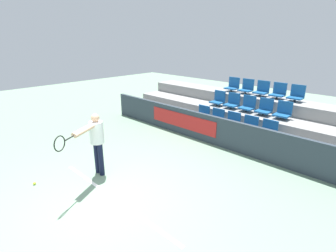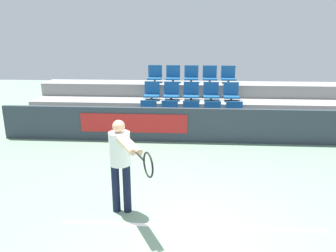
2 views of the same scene
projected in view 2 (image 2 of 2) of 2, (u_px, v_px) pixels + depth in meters
The scene contains 22 objects.
ground_plane at pixel (190, 237), 4.76m from camera, with size 30.00×30.00×0.00m, color gray.
court_baseline at pixel (190, 226), 5.01m from camera, with size 4.03×0.08×0.01m.
barrier_wall at pixel (190, 125), 8.71m from camera, with size 10.26×0.14×0.93m.
bleacher_tier_front at pixel (191, 128), 9.32m from camera, with size 9.86×0.96×0.40m.
bleacher_tier_middle at pixel (191, 113), 10.18m from camera, with size 9.86×0.96×0.81m.
bleacher_tier_back at pixel (191, 101), 11.04m from camera, with size 9.86×0.96×1.21m.
stadium_chair_0 at pixel (148, 112), 9.40m from camera, with size 0.47×0.40×0.55m.
stadium_chair_1 at pixel (169, 113), 9.36m from camera, with size 0.47×0.40×0.55m.
stadium_chair_2 at pixel (191, 113), 9.32m from camera, with size 0.47×0.40×0.55m.
stadium_chair_3 at pixel (213, 113), 9.28m from camera, with size 0.47×0.40×0.55m.
stadium_chair_4 at pixel (234, 114), 9.24m from camera, with size 0.47×0.40×0.55m.
stadium_chair_5 at pixel (152, 92), 10.20m from camera, with size 0.47×0.40×0.55m.
stadium_chair_6 at pixel (171, 93), 10.17m from camera, with size 0.47×0.40×0.55m.
stadium_chair_7 at pixel (191, 93), 10.13m from camera, with size 0.47×0.40×0.55m.
stadium_chair_8 at pixel (211, 93), 10.09m from camera, with size 0.47×0.40×0.55m.
stadium_chair_9 at pixel (231, 93), 10.05m from camera, with size 0.47×0.40×0.55m.
stadium_chair_10 at pixel (155, 75), 11.01m from camera, with size 0.47×0.40×0.55m.
stadium_chair_11 at pixel (173, 75), 10.97m from camera, with size 0.47×0.40×0.55m.
stadium_chair_12 at pixel (191, 76), 10.93m from camera, with size 0.47×0.40×0.55m.
stadium_chair_13 at pixel (210, 76), 10.89m from camera, with size 0.47×0.40×0.55m.
stadium_chair_14 at pixel (228, 76), 10.85m from camera, with size 0.47×0.40×0.55m.
tennis_player at pixel (121, 158), 5.11m from camera, with size 0.85×1.46×1.57m.
Camera 2 is at (-0.05, -4.13, 2.90)m, focal length 35.00 mm.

